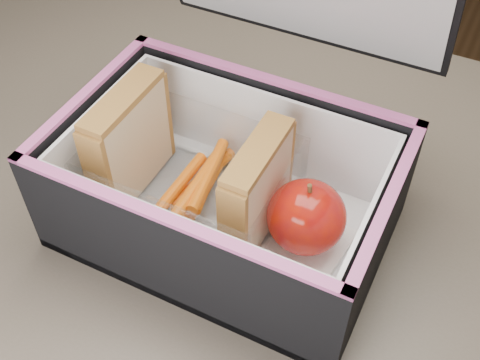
{
  "coord_description": "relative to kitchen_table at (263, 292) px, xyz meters",
  "views": [
    {
      "loc": [
        0.14,
        -0.33,
        1.23
      ],
      "look_at": [
        -0.03,
        0.01,
        0.81
      ],
      "focal_mm": 45.0,
      "sensor_mm": 36.0,
      "label": 1
    }
  ],
  "objects": [
    {
      "name": "sandwich_left",
      "position": [
        -0.15,
        0.0,
        0.16
      ],
      "size": [
        0.03,
        0.1,
        0.11
      ],
      "color": "#DCB987",
      "rests_on": "plastic_tub"
    },
    {
      "name": "paper_napkin",
      "position": [
        0.04,
        0.01,
        0.11
      ],
      "size": [
        0.08,
        0.08,
        0.01
      ],
      "primitive_type": "cube",
      "rotation": [
        0.0,
        0.0,
        -0.13
      ],
      "color": "white",
      "rests_on": "lunch_bag"
    },
    {
      "name": "sandwich_right",
      "position": [
        -0.01,
        0.0,
        0.16
      ],
      "size": [
        0.03,
        0.1,
        0.11
      ],
      "color": "#DCB987",
      "rests_on": "plastic_tub"
    },
    {
      "name": "red_apple",
      "position": [
        0.04,
        0.0,
        0.15
      ],
      "size": [
        0.08,
        0.08,
        0.08
      ],
      "rotation": [
        0.0,
        0.0,
        -0.17
      ],
      "color": "maroon",
      "rests_on": "paper_napkin"
    },
    {
      "name": "kitchen_table",
      "position": [
        0.0,
        0.0,
        0.0
      ],
      "size": [
        1.2,
        0.8,
        0.75
      ],
      "color": "brown",
      "rests_on": "ground"
    },
    {
      "name": "plastic_tub",
      "position": [
        -0.08,
        0.0,
        0.14
      ],
      "size": [
        0.19,
        0.13,
        0.08
      ],
      "primitive_type": null,
      "color": "white",
      "rests_on": "lunch_bag"
    },
    {
      "name": "carrot_sticks",
      "position": [
        -0.08,
        0.01,
        0.12
      ],
      "size": [
        0.05,
        0.13,
        0.03
      ],
      "color": "#D15A19",
      "rests_on": "plastic_tub"
    },
    {
      "name": "lunch_bag",
      "position": [
        -0.04,
        0.01,
        0.16
      ],
      "size": [
        0.31,
        0.29,
        0.29
      ],
      "color": "black",
      "rests_on": "kitchen_table"
    }
  ]
}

